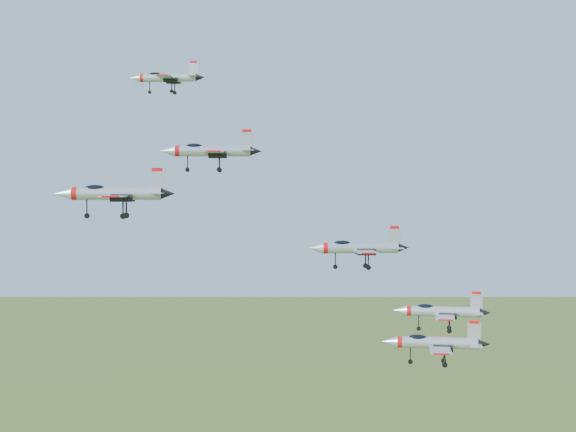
# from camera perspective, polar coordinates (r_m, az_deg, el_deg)

# --- Properties ---
(jet_lead) EXTENTS (10.91, 9.00, 2.92)m
(jet_lead) POSITION_cam_1_polar(r_m,az_deg,el_deg) (116.42, -8.68, 9.70)
(jet_lead) COLOR #A4AAB1
(jet_left_high) EXTENTS (13.22, 11.10, 3.55)m
(jet_left_high) POSITION_cam_1_polar(r_m,az_deg,el_deg) (104.64, -5.60, 4.64)
(jet_left_high) COLOR #A4AAB1
(jet_right_high) EXTENTS (12.90, 10.81, 3.45)m
(jet_right_high) POSITION_cam_1_polar(r_m,az_deg,el_deg) (87.66, -12.33, 1.59)
(jet_right_high) COLOR #A4AAB1
(jet_left_low) EXTENTS (13.88, 11.65, 3.72)m
(jet_left_low) POSITION_cam_1_polar(r_m,az_deg,el_deg) (108.99, 4.96, -2.26)
(jet_left_low) COLOR #A4AAB1
(jet_right_low) EXTENTS (10.58, 8.73, 2.83)m
(jet_right_low) POSITION_cam_1_polar(r_m,az_deg,el_deg) (89.17, 10.75, -6.67)
(jet_right_low) COLOR #A4AAB1
(jet_trail) EXTENTS (13.34, 10.96, 3.57)m
(jet_trail) POSITION_cam_1_polar(r_m,az_deg,el_deg) (101.96, 10.34, -8.84)
(jet_trail) COLOR #A4AAB1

